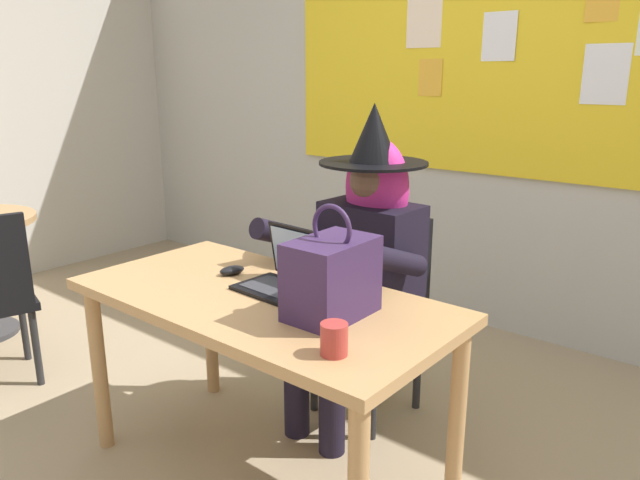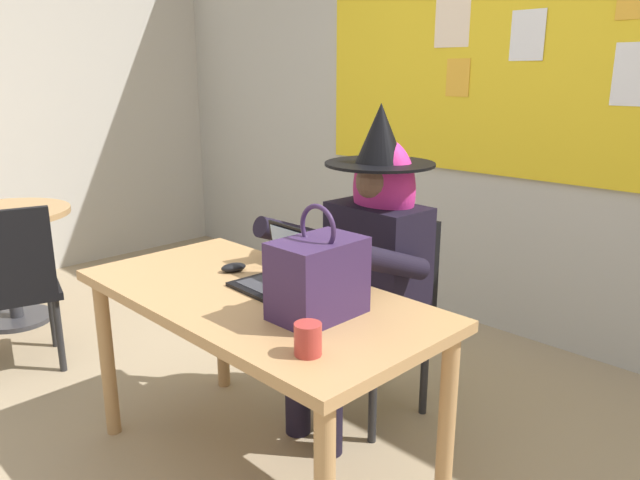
% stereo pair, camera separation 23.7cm
% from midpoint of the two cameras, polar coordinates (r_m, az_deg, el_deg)
% --- Properties ---
extents(ground_plane, '(24.00, 24.00, 0.00)m').
position_cam_midpoint_polar(ground_plane, '(2.68, -5.58, -19.24)').
color(ground_plane, tan).
extents(wall_back_bulletin, '(5.99, 2.12, 2.85)m').
position_cam_midpoint_polar(wall_back_bulletin, '(3.74, 17.99, 13.53)').
color(wall_back_bulletin, '#B2B2AD').
rests_on(wall_back_bulletin, ground).
extents(desk_main, '(1.43, 0.72, 0.75)m').
position_cam_midpoint_polar(desk_main, '(2.25, -3.03, -7.31)').
color(desk_main, tan).
rests_on(desk_main, ground).
extents(chair_at_desk, '(0.45, 0.45, 0.91)m').
position_cam_midpoint_polar(chair_at_desk, '(2.77, 8.66, -6.03)').
color(chair_at_desk, black).
rests_on(chair_at_desk, ground).
extents(person_costumed, '(0.61, 0.71, 1.41)m').
position_cam_midpoint_polar(person_costumed, '(2.59, 7.15, -0.96)').
color(person_costumed, black).
rests_on(person_costumed, ground).
extents(laptop, '(0.30, 0.26, 0.22)m').
position_cam_midpoint_polar(laptop, '(2.25, -0.71, -3.27)').
color(laptop, black).
rests_on(laptop, desk_main).
extents(computer_mouse, '(0.09, 0.12, 0.03)m').
position_cam_midpoint_polar(computer_mouse, '(2.44, -5.44, -2.64)').
color(computer_mouse, black).
rests_on(computer_mouse, desk_main).
extents(handbag, '(0.20, 0.30, 0.38)m').
position_cam_midpoint_polar(handbag, '(1.96, 3.25, -3.59)').
color(handbag, '#38234C').
rests_on(handbag, desk_main).
extents(coffee_mug, '(0.08, 0.08, 0.09)m').
position_cam_midpoint_polar(coffee_mug, '(1.73, 2.82, -9.43)').
color(coffee_mug, '#B23833').
rests_on(coffee_mug, desk_main).
extents(side_table_round, '(0.77, 0.77, 0.72)m').
position_cam_midpoint_polar(side_table_round, '(4.11, -26.11, -0.03)').
color(side_table_round, tan).
rests_on(side_table_round, ground).
extents(chair_spare_by_window, '(0.52, 0.52, 0.90)m').
position_cam_midpoint_polar(chair_spare_by_window, '(3.38, -25.17, -3.62)').
color(chair_spare_by_window, black).
rests_on(chair_spare_by_window, ground).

